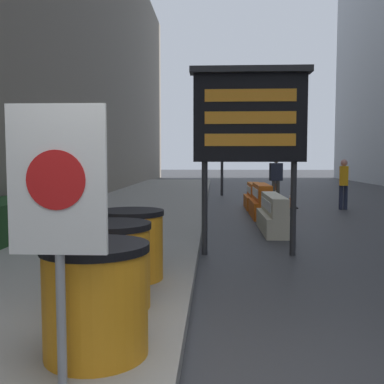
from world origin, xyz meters
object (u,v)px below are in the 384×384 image
message_board (250,118)px  jersey_barrier_cream (274,216)px  jersey_barrier_orange_near (255,197)px  barrel_drum_foreground (96,299)px  traffic_light_near_curb (222,135)px  barrel_drum_back (131,244)px  traffic_cone_far (276,193)px  barrel_drum_middle (111,265)px  traffic_cone_near (255,194)px  jersey_barrier_orange_far (262,203)px  traffic_cone_mid (292,199)px  pedestrian_passerby (276,176)px  warning_sign (58,198)px  pedestrian_worker (344,180)px

message_board → jersey_barrier_cream: size_ratio=1.44×
jersey_barrier_cream → jersey_barrier_orange_near: (-0.00, 4.63, 0.00)m
barrel_drum_foreground → traffic_light_near_curb: (1.23, 16.20, 2.02)m
barrel_drum_back → message_board: size_ratio=0.27×
barrel_drum_back → traffic_cone_far: barrel_drum_back is taller
barrel_drum_middle → traffic_cone_far: 12.71m
traffic_cone_near → message_board: bearing=-95.9°
jersey_barrier_orange_far → traffic_light_near_curb: traffic_light_near_curb is taller
traffic_cone_mid → pedestrian_passerby: size_ratio=0.39×
warning_sign → traffic_cone_far: warning_sign is taller
jersey_barrier_orange_near → traffic_cone_mid: 1.22m
jersey_barrier_cream → traffic_cone_mid: jersey_barrier_cream is taller
warning_sign → pedestrian_passerby: warning_sign is taller
barrel_drum_back → traffic_cone_far: bearing=73.7°
barrel_drum_back → jersey_barrier_orange_near: barrel_drum_back is taller
barrel_drum_foreground → message_board: (1.46, 4.28, 1.71)m
traffic_cone_mid → traffic_light_near_curb: bearing=114.6°
barrel_drum_foreground → jersey_barrier_orange_far: barrel_drum_foreground is taller
jersey_barrier_orange_near → traffic_light_near_curb: bearing=101.3°
warning_sign → traffic_cone_mid: bearing=73.7°
barrel_drum_back → traffic_light_near_curb: bearing=84.5°
traffic_light_near_curb → pedestrian_passerby: traffic_light_near_curb is taller
warning_sign → traffic_light_near_curb: size_ratio=0.50×
traffic_cone_near → traffic_cone_mid: bearing=-66.8°
barrel_drum_middle → traffic_light_near_curb: 15.34m
jersey_barrier_orange_far → traffic_cone_mid: (1.21, 2.23, -0.09)m
jersey_barrier_orange_far → traffic_light_near_curb: bearing=97.9°
barrel_drum_back → jersey_barrier_orange_far: barrel_drum_back is taller
barrel_drum_foreground → traffic_cone_near: 13.94m
barrel_drum_middle → traffic_cone_near: 12.93m
traffic_cone_mid → pedestrian_worker: 1.71m
traffic_cone_near → traffic_light_near_curb: bearing=115.9°
pedestrian_worker → pedestrian_passerby: size_ratio=0.95×
jersey_barrier_orange_far → traffic_cone_near: bearing=87.1°
jersey_barrier_orange_far → jersey_barrier_orange_near: bearing=90.0°
jersey_barrier_cream → traffic_cone_near: size_ratio=3.93×
barrel_drum_back → jersey_barrier_cream: bearing=63.1°
traffic_cone_near → traffic_cone_far: traffic_cone_far is taller
traffic_light_near_curb → pedestrian_passerby: size_ratio=2.14×
message_board → jersey_barrier_orange_near: message_board is taller
jersey_barrier_orange_far → traffic_cone_far: (0.95, 4.13, -0.05)m
traffic_cone_mid → traffic_light_near_curb: 5.73m
traffic_cone_far → barrel_drum_back: bearing=-106.3°
barrel_drum_middle → jersey_barrier_orange_far: 8.48m
message_board → traffic_cone_mid: size_ratio=4.79×
traffic_light_near_curb → warning_sign: bearing=-94.5°
warning_sign → jersey_barrier_orange_far: (2.29, 9.72, -0.98)m
barrel_drum_middle → traffic_cone_far: barrel_drum_middle is taller
traffic_cone_far → traffic_light_near_curb: bearing=123.8°
barrel_drum_back → pedestrian_worker: (5.11, 9.06, 0.35)m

